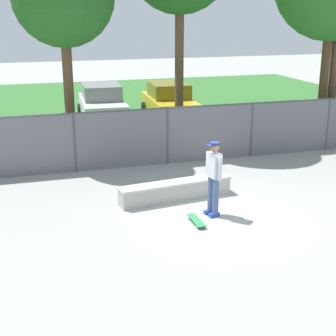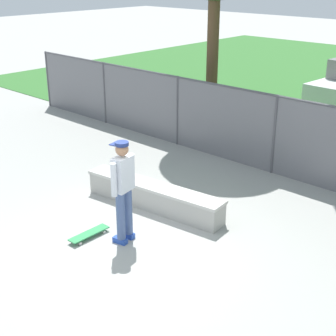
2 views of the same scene
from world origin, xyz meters
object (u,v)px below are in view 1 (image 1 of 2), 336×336
at_px(concrete_ledge, 176,190).
at_px(skateboard, 196,220).
at_px(skateboarder, 214,175).
at_px(car_white, 102,103).
at_px(car_yellow, 169,101).

distance_m(concrete_ledge, skateboard, 1.64).
relative_size(skateboarder, car_white, 0.43).
relative_size(concrete_ledge, skateboard, 3.90).
distance_m(car_white, car_yellow, 3.01).
xyz_separation_m(skateboarder, skateboard, (-0.55, -0.36, -0.96)).
distance_m(skateboarder, car_yellow, 11.20).
height_order(car_white, car_yellow, same).
height_order(concrete_ledge, car_white, car_white).
bearing_deg(car_white, skateboard, -89.05).
xyz_separation_m(concrete_ledge, skateboarder, (0.54, -1.27, 0.78)).
height_order(skateboarder, car_white, skateboarder).
bearing_deg(skateboard, car_yellow, 76.18).
relative_size(concrete_ledge, car_yellow, 0.73).
height_order(skateboard, car_white, car_white).
relative_size(skateboarder, car_yellow, 0.43).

